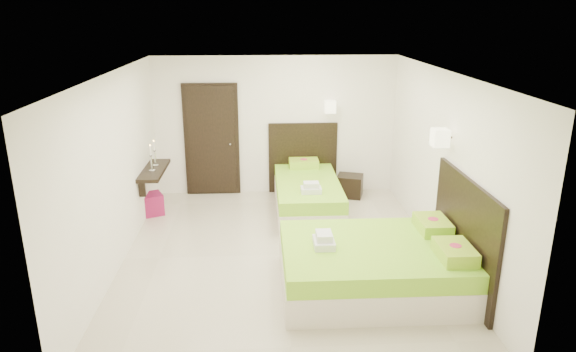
{
  "coord_description": "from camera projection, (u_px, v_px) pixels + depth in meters",
  "views": [
    {
      "loc": [
        -0.29,
        -6.7,
        3.36
      ],
      "look_at": [
        0.1,
        0.3,
        1.1
      ],
      "focal_mm": 32.0,
      "sensor_mm": 36.0,
      "label": 1
    }
  ],
  "objects": [
    {
      "name": "ottoman",
      "position": [
        151.0,
        204.0,
        8.86
      ],
      "size": [
        0.49,
        0.49,
        0.37
      ],
      "primitive_type": "cube",
      "rotation": [
        0.0,
        0.0,
        0.43
      ],
      "color": "maroon",
      "rests_on": "ground"
    },
    {
      "name": "bed_single",
      "position": [
        307.0,
        192.0,
        9.01
      ],
      "size": [
        1.3,
        2.17,
        1.79
      ],
      "color": "beige",
      "rests_on": "ground"
    },
    {
      "name": "console_shelf",
      "position": [
        154.0,
        171.0,
        8.58
      ],
      "size": [
        0.35,
        1.2,
        0.78
      ],
      "color": "black",
      "rests_on": "ground"
    },
    {
      "name": "floor",
      "position": [
        282.0,
        255.0,
        7.42
      ],
      "size": [
        5.5,
        5.5,
        0.0
      ],
      "primitive_type": "plane",
      "color": "beige",
      "rests_on": "ground"
    },
    {
      "name": "bed_double",
      "position": [
        380.0,
        263.0,
        6.44
      ],
      "size": [
        2.29,
        1.95,
        1.89
      ],
      "color": "beige",
      "rests_on": "ground"
    },
    {
      "name": "door",
      "position": [
        212.0,
        140.0,
        9.6
      ],
      "size": [
        1.02,
        0.15,
        2.14
      ],
      "color": "black",
      "rests_on": "ground"
    },
    {
      "name": "nightstand",
      "position": [
        350.0,
        186.0,
        9.71
      ],
      "size": [
        0.56,
        0.53,
        0.41
      ],
      "primitive_type": "cube",
      "rotation": [
        0.0,
        0.0,
        -0.3
      ],
      "color": "black",
      "rests_on": "ground"
    }
  ]
}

